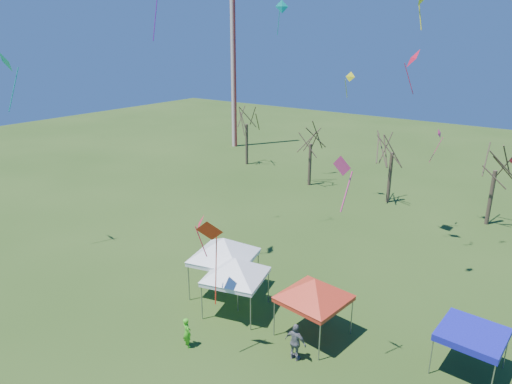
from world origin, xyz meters
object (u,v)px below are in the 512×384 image
tent_white_west (224,242)px  tent_blue (472,335)px  radio_mast (233,52)px  tree_2 (394,134)px  tree_0 (247,109)px  tree_3 (499,151)px  tent_red (315,283)px  tent_white_mid (236,262)px  tree_1 (311,129)px  person_green (187,332)px  person_grey (296,342)px

tent_white_west → tent_blue: 13.27m
radio_mast → tree_2: (25.63, -9.62, -6.21)m
tree_2 → tree_0: bearing=170.8°
tree_3 → tent_red: bearing=-101.3°
tent_white_mid → tent_red: size_ratio=0.98×
tree_1 → person_green: (8.11, -26.06, -5.01)m
tent_white_west → tent_red: bearing=-4.8°
tent_white_west → tent_blue: (13.14, 1.24, -1.34)m
tree_3 → person_grey: size_ratio=4.22×
person_grey → person_green: bearing=25.4°
tree_2 → tent_blue: size_ratio=2.91×
tree_3 → person_grey: 24.06m
tent_white_mid → tent_blue: size_ratio=1.44×
tree_1 → tree_3: size_ratio=0.95×
radio_mast → person_green: bearing=-54.4°
tree_1 → tent_white_mid: bearing=-69.9°
tent_white_mid → person_grey: size_ratio=2.16×
tree_3 → tent_blue: (2.73, -19.30, -4.15)m
tent_blue → tree_1: bearing=134.5°
person_green → tree_3: bearing=-89.3°
tree_3 → tent_red: size_ratio=1.91×
person_grey → person_green: person_grey is taller
tree_2 → tent_white_mid: tree_2 is taller
tree_1 → tent_white_mid: (8.12, -22.24, -2.80)m
radio_mast → tent_white_mid: bearing=-51.2°
radio_mast → tree_1: 20.72m
tent_blue → person_green: size_ratio=1.79×
tent_white_west → tent_blue: size_ratio=1.59×
radio_mast → tent_white_west: 39.66m
tent_white_west → person_grey: tent_white_west is taller
tree_1 → person_grey: (12.85, -23.78, -4.85)m
radio_mast → tree_2: size_ratio=3.06×
tree_2 → tent_white_mid: 22.22m
tree_0 → tent_white_west: size_ratio=1.89×
tree_0 → tent_white_mid: bearing=-53.9°
tent_white_mid → tent_red: tent_white_mid is taller
radio_mast → person_green: size_ratio=15.93×
tent_blue → tent_white_west: bearing=-174.6°
radio_mast → tent_white_west: (23.62, -30.49, -9.23)m
tree_0 → radio_mast: bearing=137.2°
tree_1 → person_grey: tree_1 is taller
tent_white_west → tent_white_mid: 2.07m
radio_mast → tent_blue: bearing=-38.5°
radio_mast → tree_0: radio_mast is taller
tent_red → tent_blue: bearing=14.2°
tent_white_west → person_green: 5.77m
tree_2 → person_green: bearing=-90.6°
person_grey → tree_1: bearing=-61.9°
radio_mast → tent_blue: size_ratio=8.88×
radio_mast → tent_white_west: radio_mast is taller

